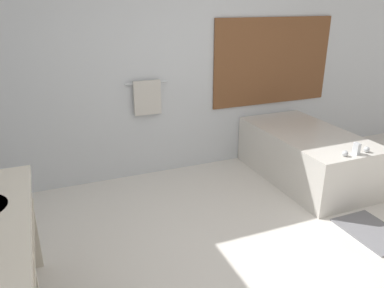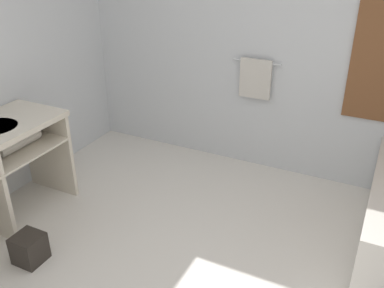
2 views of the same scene
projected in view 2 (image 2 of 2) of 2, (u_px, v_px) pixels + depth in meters
The scene contains 2 objects.
wall_back_with_blinds at pixel (296, 44), 4.02m from camera, with size 7.40×0.13×2.70m.
waste_bin at pixel (29, 248), 3.29m from camera, with size 0.21×0.21×0.23m.
Camera 2 is at (0.95, -1.81, 2.31)m, focal length 40.00 mm.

